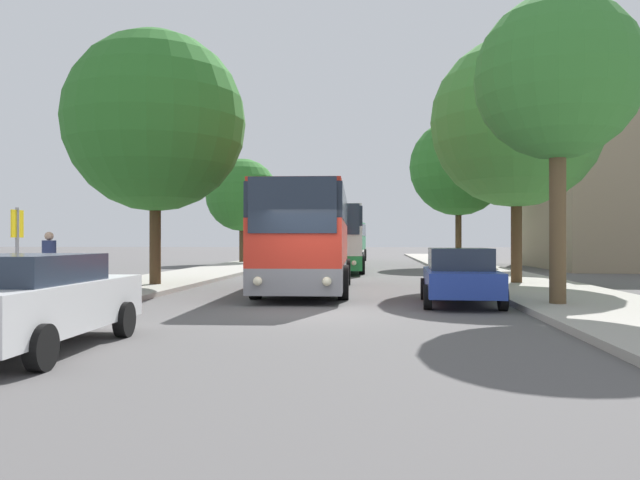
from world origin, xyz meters
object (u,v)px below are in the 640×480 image
at_px(bus_rear, 346,241).
at_px(tree_right_near, 558,78).
at_px(bus_stop_sign, 17,247).
at_px(pedestrian_waiting_near, 49,265).
at_px(tree_right_far, 516,122).
at_px(parked_car_left_curb, 27,300).
at_px(tree_right_mid, 458,167).
at_px(tree_left_far, 155,122).
at_px(bus_front, 307,238).
at_px(bus_middle, 339,238).
at_px(tree_left_near, 242,195).
at_px(parked_car_right_near, 460,275).

height_order(bus_rear, tree_right_near, tree_right_near).
height_order(bus_stop_sign, pedestrian_waiting_near, bus_stop_sign).
height_order(pedestrian_waiting_near, tree_right_far, tree_right_far).
height_order(parked_car_left_curb, tree_right_mid, tree_right_mid).
distance_m(tree_left_far, tree_right_near, 13.60).
distance_m(bus_front, tree_left_far, 6.98).
height_order(bus_stop_sign, tree_right_near, tree_right_near).
relative_size(tree_right_mid, tree_right_far, 1.05).
height_order(bus_middle, tree_right_near, tree_right_near).
height_order(tree_left_near, tree_right_near, tree_right_near).
relative_size(bus_front, tree_right_far, 1.13).
xyz_separation_m(parked_car_left_curb, tree_right_far, (10.52, 14.48, 5.29)).
height_order(bus_stop_sign, tree_left_near, tree_left_near).
xyz_separation_m(bus_middle, tree_left_far, (-5.80, -13.23, 4.10)).
bearing_deg(bus_rear, tree_right_mid, -43.78).
distance_m(bus_stop_sign, pedestrian_waiting_near, 3.21).
bearing_deg(pedestrian_waiting_near, tree_left_near, 2.45).
bearing_deg(tree_right_near, bus_front, 143.48).
distance_m(bus_front, bus_stop_sign, 9.61).
bearing_deg(bus_front, parked_car_left_curb, -106.29).
height_order(bus_front, tree_right_near, tree_right_near).
bearing_deg(bus_front, tree_left_near, 105.37).
bearing_deg(tree_left_near, tree_right_far, -55.17).
height_order(parked_car_left_curb, parked_car_right_near, parked_car_right_near).
xyz_separation_m(tree_left_near, tree_right_near, (14.18, -29.21, 0.64)).
bearing_deg(tree_left_near, tree_right_mid, -13.90).
bearing_deg(tree_left_far, tree_right_mid, 55.98).
distance_m(bus_middle, tree_left_near, 13.13).
height_order(tree_right_mid, tree_right_far, tree_right_mid).
distance_m(parked_car_left_curb, parked_car_right_near, 10.77).
relative_size(bus_stop_sign, tree_right_mid, 0.24).
height_order(bus_stop_sign, tree_right_mid, tree_right_mid).
bearing_deg(tree_right_mid, tree_right_far, -90.74).
bearing_deg(tree_left_far, tree_left_near, 94.61).
height_order(parked_car_left_curb, tree_left_near, tree_left_near).
bearing_deg(bus_rear, bus_stop_sign, -96.60).
height_order(bus_rear, bus_stop_sign, bus_rear).
bearing_deg(tree_right_mid, tree_right_near, -92.17).
bearing_deg(bus_stop_sign, bus_middle, 75.38).
distance_m(bus_stop_sign, tree_right_near, 13.22).
distance_m(bus_rear, parked_car_right_near, 32.70).
bearing_deg(pedestrian_waiting_near, bus_rear, -10.55).
height_order(tree_left_near, tree_left_far, tree_left_far).
height_order(bus_middle, tree_right_mid, tree_right_mid).
xyz_separation_m(bus_middle, bus_stop_sign, (-5.73, -21.96, -0.28)).
height_order(bus_middle, parked_car_left_curb, bus_middle).
bearing_deg(tree_right_mid, parked_car_right_near, -97.45).
distance_m(bus_front, tree_right_mid, 22.38).
distance_m(tree_left_near, tree_right_mid, 15.67).
bearing_deg(bus_rear, pedestrian_waiting_near, -98.92).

